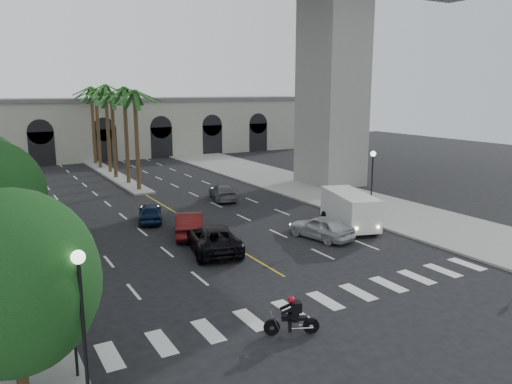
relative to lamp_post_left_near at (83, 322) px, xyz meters
name	(u,v)px	position (x,y,z in m)	size (l,w,h in m)	color
ground	(307,290)	(11.40, 5.00, -3.22)	(140.00, 140.00, 0.00)	black
sidewalk_right	(346,199)	(26.40, 20.00, -3.15)	(8.00, 100.00, 0.15)	gray
median	(113,175)	(11.40, 43.00, -3.12)	(2.00, 24.00, 0.20)	gray
pier_building	(82,128)	(11.40, 60.00, 1.04)	(71.00, 10.50, 8.50)	#B9B8A6
palm_a	(135,96)	(11.40, 33.00, 5.88)	(3.20, 3.20, 10.30)	#47331E
palm_b	(124,93)	(11.50, 37.00, 6.15)	(3.20, 3.20, 10.60)	#47331E
palm_c	(111,97)	(11.20, 41.00, 5.69)	(3.20, 3.20, 10.10)	#47331E
palm_d	(106,90)	(11.55, 45.00, 6.43)	(3.20, 3.20, 10.90)	#47331E
palm_e	(96,94)	(11.30, 49.00, 5.97)	(3.20, 3.20, 10.40)	#47331E
palm_f	(91,91)	(11.60, 53.00, 6.24)	(3.20, 3.20, 10.70)	#47331E
street_tree_near	(13,282)	(-1.60, 2.00, 0.80)	(5.20, 5.20, 6.89)	#382616
lamp_post_left_near	(83,322)	(0.00, 0.00, 0.00)	(0.40, 0.40, 5.35)	black
lamp_post_left_far	(18,192)	(0.00, 21.00, 0.00)	(0.40, 0.40, 5.35)	black
lamp_post_right	(372,180)	(22.80, 13.00, 0.00)	(0.40, 0.40, 5.35)	black
traffic_signal_near	(73,311)	(0.10, 2.50, -0.71)	(0.25, 0.18, 3.65)	black
traffic_signal_far	(54,273)	(0.10, 6.50, -0.71)	(0.25, 0.18, 3.65)	black
motorcycle_rider	(293,317)	(8.27, 1.54, -2.48)	(2.11, 1.05, 1.64)	black
car_a	(321,227)	(17.22, 11.58, -2.44)	(1.85, 4.60, 1.57)	silver
car_b	(189,224)	(9.90, 16.55, -2.39)	(1.76, 5.05, 1.66)	#4C0F0F
car_c	(213,238)	(9.90, 12.78, -2.40)	(2.72, 5.90, 1.64)	black
car_d	(223,192)	(16.78, 25.46, -2.52)	(1.96, 4.82, 1.40)	#57585B
car_e	(150,213)	(8.74, 21.33, -2.51)	(1.68, 4.16, 1.42)	#0D1C3D
cargo_van	(350,209)	(20.57, 12.70, -1.81)	(3.85, 6.32, 2.53)	white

